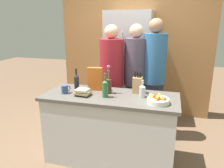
{
  "coord_description": "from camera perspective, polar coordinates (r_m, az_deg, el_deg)",
  "views": [
    {
      "loc": [
        0.69,
        -2.44,
        1.75
      ],
      "look_at": [
        0.0,
        0.08,
        1.01
      ],
      "focal_mm": 35.0,
      "sensor_mm": 36.0,
      "label": 1
    }
  ],
  "objects": [
    {
      "name": "ground_plane",
      "position": [
        3.08,
        -0.44,
        -18.71
      ],
      "size": [
        14.0,
        14.0,
        0.0
      ],
      "primitive_type": "plane",
      "color": "brown"
    },
    {
      "name": "kitchen_island",
      "position": [
        2.86,
        -0.45,
        -11.35
      ],
      "size": [
        1.66,
        0.67,
        0.89
      ],
      "color": "silver",
      "rests_on": "ground_plane"
    },
    {
      "name": "back_wall_wood",
      "position": [
        4.24,
        5.91,
        9.71
      ],
      "size": [
        2.86,
        0.12,
        2.6
      ],
      "color": "#9E6B3D",
      "rests_on": "ground_plane"
    },
    {
      "name": "refrigerator",
      "position": [
        3.94,
        4.36,
        4.4
      ],
      "size": [
        0.78,
        0.62,
        1.94
      ],
      "color": "#B7B7BC",
      "rests_on": "ground_plane"
    },
    {
      "name": "fruit_bowl",
      "position": [
        2.46,
        12.01,
        -4.06
      ],
      "size": [
        0.25,
        0.25,
        0.1
      ],
      "color": "silver",
      "rests_on": "kitchen_island"
    },
    {
      "name": "knife_block",
      "position": [
        2.76,
        6.67,
        -0.2
      ],
      "size": [
        0.12,
        0.1,
        0.28
      ],
      "color": "tan",
      "rests_on": "kitchen_island"
    },
    {
      "name": "flower_vase",
      "position": [
        2.72,
        -0.9,
        0.02
      ],
      "size": [
        0.08,
        0.08,
        0.36
      ],
      "color": "#4C2D1E",
      "rests_on": "kitchen_island"
    },
    {
      "name": "cereal_box",
      "position": [
        2.85,
        -4.44,
        1.32
      ],
      "size": [
        0.2,
        0.09,
        0.3
      ],
      "color": "orange",
      "rests_on": "kitchen_island"
    },
    {
      "name": "coffee_mug",
      "position": [
        2.8,
        -12.18,
        -1.36
      ],
      "size": [
        0.09,
        0.12,
        0.1
      ],
      "color": "#334770",
      "rests_on": "kitchen_island"
    },
    {
      "name": "book_stack",
      "position": [
        2.68,
        -7.6,
        -2.15
      ],
      "size": [
        0.2,
        0.17,
        0.08
      ],
      "color": "#232328",
      "rests_on": "kitchen_island"
    },
    {
      "name": "bottle_oil",
      "position": [
        2.58,
        -1.78,
        -1.01
      ],
      "size": [
        0.07,
        0.07,
        0.29
      ],
      "color": "#286633",
      "rests_on": "kitchen_island"
    },
    {
      "name": "bottle_vinegar",
      "position": [
        2.89,
        -9.24,
        0.58
      ],
      "size": [
        0.07,
        0.07,
        0.29
      ],
      "color": "black",
      "rests_on": "kitchen_island"
    },
    {
      "name": "bottle_wine",
      "position": [
        2.62,
        7.94,
        -1.67
      ],
      "size": [
        0.07,
        0.07,
        0.21
      ],
      "color": "#B2BCC1",
      "rests_on": "kitchen_island"
    },
    {
      "name": "person_at_sink",
      "position": [
        3.28,
        -0.12,
        2.04
      ],
      "size": [
        0.35,
        0.35,
        1.72
      ],
      "rotation": [
        0.0,
        0.0,
        -0.12
      ],
      "color": "#383842",
      "rests_on": "ground_plane"
    },
    {
      "name": "person_in_blue",
      "position": [
        3.33,
        6.06,
        2.31
      ],
      "size": [
        0.34,
        0.34,
        1.73
      ],
      "rotation": [
        0.0,
        0.0,
        0.25
      ],
      "color": "#383842",
      "rests_on": "ground_plane"
    },
    {
      "name": "person_in_red_tee",
      "position": [
        3.31,
        10.87,
        2.91
      ],
      "size": [
        0.34,
        0.34,
        1.81
      ],
      "rotation": [
        0.0,
        0.0,
        0.4
      ],
      "color": "#383842",
      "rests_on": "ground_plane"
    }
  ]
}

